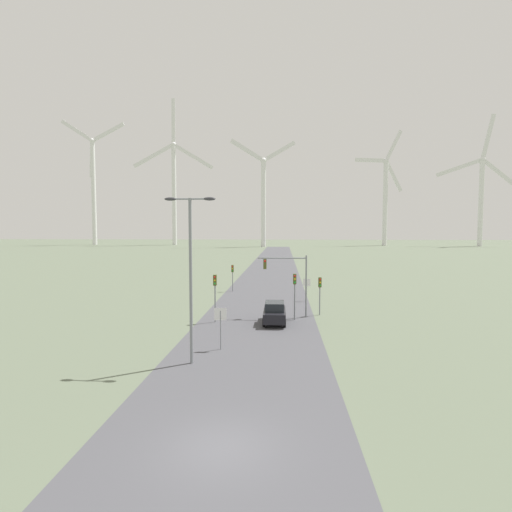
{
  "coord_description": "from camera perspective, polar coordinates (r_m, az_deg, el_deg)",
  "views": [
    {
      "loc": [
        2.19,
        -13.72,
        7.81
      ],
      "look_at": [
        0.0,
        18.52,
        5.67
      ],
      "focal_mm": 28.0,
      "sensor_mm": 36.0,
      "label": 1
    }
  ],
  "objects": [
    {
      "name": "wind_turbine_far_right",
      "position": [
        217.41,
        29.51,
        8.04
      ],
      "size": [
        36.17,
        6.16,
        61.34
      ],
      "color": "white",
      "rests_on": "ground"
    },
    {
      "name": "traffic_light_post_mid_right",
      "position": [
        36.9,
        9.11,
        -4.45
      ],
      "size": [
        0.28,
        0.34,
        3.47
      ],
      "color": "gray",
      "rests_on": "ground"
    },
    {
      "name": "car_approaching",
      "position": [
        33.55,
        2.67,
        -8.08
      ],
      "size": [
        1.88,
        4.11,
        1.83
      ],
      "color": "black",
      "rests_on": "ground"
    },
    {
      "name": "road_surface",
      "position": [
        62.25,
        1.84,
        -3.42
      ],
      "size": [
        10.0,
        240.0,
        0.01
      ],
      "color": "#47474C",
      "rests_on": "ground"
    },
    {
      "name": "traffic_light_post_near_right",
      "position": [
        34.62,
        5.55,
        -4.31
      ],
      "size": [
        0.28,
        0.34,
        4.02
      ],
      "color": "gray",
      "rests_on": "ground"
    },
    {
      "name": "traffic_light_post_mid_left",
      "position": [
        50.5,
        -3.37,
        -2.3
      ],
      "size": [
        0.28,
        0.33,
        3.35
      ],
      "color": "gray",
      "rests_on": "ground"
    },
    {
      "name": "wind_turbine_center",
      "position": [
        182.72,
        1.07,
        8.94
      ],
      "size": [
        29.14,
        8.65,
        48.23
      ],
      "color": "white",
      "rests_on": "ground"
    },
    {
      "name": "stop_sign_far",
      "position": [
        44.09,
        7.25,
        -4.2
      ],
      "size": [
        0.81,
        0.07,
        2.44
      ],
      "color": "gray",
      "rests_on": "ground"
    },
    {
      "name": "wind_turbine_right",
      "position": [
        207.97,
        17.99,
        8.51
      ],
      "size": [
        25.07,
        10.07,
        56.83
      ],
      "color": "white",
      "rests_on": "ground"
    },
    {
      "name": "traffic_light_mast_overhead",
      "position": [
        35.69,
        4.67,
        -2.41
      ],
      "size": [
        4.39,
        0.35,
        5.54
      ],
      "color": "gray",
      "rests_on": "ground"
    },
    {
      "name": "ground_plane",
      "position": [
        15.94,
        -5.0,
        -25.56
      ],
      "size": [
        600.0,
        600.0,
        0.0
      ],
      "primitive_type": "plane",
      "color": "#5B6651"
    },
    {
      "name": "streetlamp",
      "position": [
        23.26,
        -9.34,
        -0.56
      ],
      "size": [
        2.96,
        0.32,
        9.66
      ],
      "color": "gray",
      "rests_on": "ground"
    },
    {
      "name": "wind_turbine_far_left",
      "position": [
        223.36,
        -22.21,
        9.68
      ],
      "size": [
        32.62,
        2.6,
        63.55
      ],
      "color": "white",
      "rests_on": "ground"
    },
    {
      "name": "wind_turbine_left",
      "position": [
        209.81,
        -11.64,
        10.17
      ],
      "size": [
        39.81,
        6.21,
        73.39
      ],
      "color": "white",
      "rests_on": "ground"
    },
    {
      "name": "stop_sign_near",
      "position": [
        26.36,
        -5.1,
        -9.16
      ],
      "size": [
        0.81,
        0.07,
        2.73
      ],
      "color": "gray",
      "rests_on": "ground"
    },
    {
      "name": "traffic_light_post_near_left",
      "position": [
        33.8,
        -5.88,
        -4.5
      ],
      "size": [
        0.28,
        0.34,
        4.02
      ],
      "color": "gray",
      "rests_on": "ground"
    }
  ]
}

